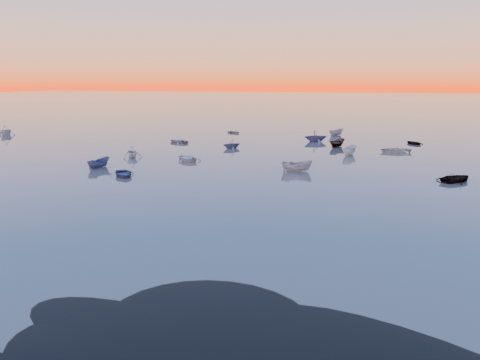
% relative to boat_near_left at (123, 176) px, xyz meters
% --- Properties ---
extents(ground, '(600.00, 600.00, 0.00)m').
position_rel_boat_near_left_xyz_m(ground, '(14.33, 68.65, 0.00)').
color(ground, '#645C54').
rests_on(ground, ground).
extents(mud_lobes, '(140.00, 6.00, 0.07)m').
position_rel_boat_near_left_xyz_m(mud_lobes, '(14.33, -32.35, 0.01)').
color(mud_lobes, black).
rests_on(mud_lobes, ground).
extents(moored_fleet, '(124.00, 58.00, 1.20)m').
position_rel_boat_near_left_xyz_m(moored_fleet, '(14.33, 21.65, 0.00)').
color(moored_fleet, silver).
rests_on(moored_fleet, ground).
extents(boat_near_left, '(4.25, 3.82, 1.02)m').
position_rel_boat_near_left_xyz_m(boat_near_left, '(0.00, 0.00, 0.00)').
color(boat_near_left, '#3B4572').
rests_on(boat_near_left, ground).
extents(boat_near_center, '(2.54, 4.13, 1.33)m').
position_rel_boat_near_left_xyz_m(boat_near_center, '(19.38, 8.33, 0.00)').
color(boat_near_center, gray).
rests_on(boat_near_center, ground).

